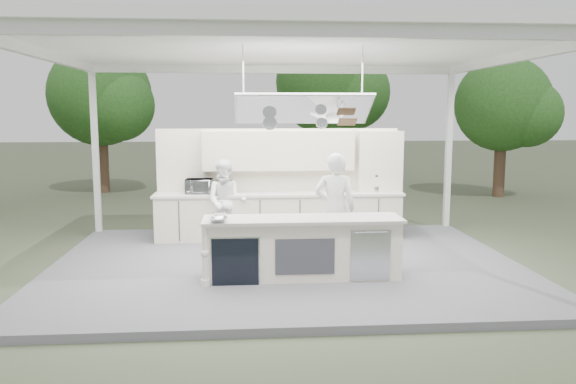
{
  "coord_description": "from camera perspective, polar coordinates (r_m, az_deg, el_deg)",
  "views": [
    {
      "loc": [
        -0.69,
        -9.45,
        2.68
      ],
      "look_at": [
        0.07,
        0.4,
        1.29
      ],
      "focal_mm": 35.0,
      "sensor_mm": 36.0,
      "label": 1
    }
  ],
  "objects": [
    {
      "name": "stage_deck",
      "position": [
        9.83,
        -0.22,
        -7.48
      ],
      "size": [
        8.0,
        6.0,
        0.12
      ],
      "primitive_type": "cube",
      "color": "#59595E",
      "rests_on": "ground"
    },
    {
      "name": "bowl_large",
      "position": [
        8.46,
        -7.12,
        -2.81
      ],
      "size": [
        0.35,
        0.35,
        0.07
      ],
      "primitive_type": "imported",
      "rotation": [
        0.0,
        0.0,
        0.25
      ],
      "color": "silver",
      "rests_on": "demo_island"
    },
    {
      "name": "bowl_small",
      "position": [
        8.95,
        -6.97,
        -2.23
      ],
      "size": [
        0.26,
        0.26,
        0.06
      ],
      "primitive_type": "imported",
      "rotation": [
        0.0,
        0.0,
        0.32
      ],
      "color": "#BABCC1",
      "rests_on": "demo_island"
    },
    {
      "name": "back_wall_unit",
      "position": [
        11.67,
        1.2,
        2.55
      ],
      "size": [
        5.05,
        0.48,
        2.25
      ],
      "color": "#EBE6C7",
      "rests_on": "stage_deck"
    },
    {
      "name": "ground",
      "position": [
        9.85,
        -0.22,
        -7.81
      ],
      "size": [
        90.0,
        90.0,
        0.0
      ],
      "primitive_type": "plane",
      "color": "#424B34",
      "rests_on": "ground"
    },
    {
      "name": "sous_chef",
      "position": [
        11.14,
        -6.29,
        -0.99
      ],
      "size": [
        0.86,
        0.7,
        1.66
      ],
      "primitive_type": "imported",
      "rotation": [
        0.0,
        0.0,
        -0.09
      ],
      "color": "white",
      "rests_on": "stage_deck"
    },
    {
      "name": "tent",
      "position": [
        9.52,
        -0.21,
        14.2
      ],
      "size": [
        8.2,
        6.2,
        3.86
      ],
      "color": "white",
      "rests_on": "ground"
    },
    {
      "name": "tree_cluster",
      "position": [
        19.24,
        -2.86,
        9.79
      ],
      "size": [
        19.55,
        9.4,
        5.85
      ],
      "color": "#4B3025",
      "rests_on": "ground"
    },
    {
      "name": "head_chef",
      "position": [
        9.58,
        4.77,
        -1.69
      ],
      "size": [
        0.76,
        0.56,
        1.91
      ],
      "primitive_type": "imported",
      "rotation": [
        0.0,
        0.0,
        2.98
      ],
      "color": "white",
      "rests_on": "stage_deck"
    },
    {
      "name": "demo_island",
      "position": [
        8.83,
        1.37,
        -5.67
      ],
      "size": [
        3.1,
        0.79,
        0.95
      ],
      "color": "#EBE6C7",
      "rests_on": "stage_deck"
    },
    {
      "name": "back_counter",
      "position": [
        11.56,
        -0.91,
        -2.39
      ],
      "size": [
        5.08,
        0.72,
        0.95
      ],
      "color": "#EBE6C7",
      "rests_on": "stage_deck"
    },
    {
      "name": "toaster_oven",
      "position": [
        11.52,
        -9.03,
        0.59
      ],
      "size": [
        0.56,
        0.4,
        0.29
      ],
      "primitive_type": "imported",
      "rotation": [
        0.0,
        0.0,
        -0.08
      ],
      "color": "silver",
      "rests_on": "back_counter"
    }
  ]
}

